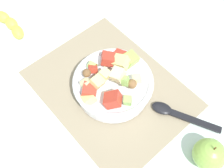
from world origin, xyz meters
TOP-DOWN VIEW (x-y plane):
  - ground_plane at (0.00, 0.00)m, footprint 2.40×2.40m
  - placemat at (0.00, 0.00)m, footprint 0.45×0.34m
  - salad_bowl at (0.01, -0.00)m, footprint 0.22×0.22m
  - serving_spoon at (0.18, 0.08)m, footprint 0.19×0.11m
  - whole_apple at (0.31, 0.04)m, footprint 0.08×0.08m
  - banana_whole at (-0.40, -0.09)m, footprint 0.15×0.05m

SIDE VIEW (x-z plane):
  - ground_plane at x=0.00m, z-range 0.00..0.00m
  - placemat at x=0.00m, z-range 0.00..0.01m
  - serving_spoon at x=0.18m, z-range 0.00..0.02m
  - banana_whole at x=-0.40m, z-range 0.00..0.04m
  - whole_apple at x=0.31m, z-range -0.01..0.09m
  - salad_bowl at x=0.01m, z-range -0.01..0.10m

